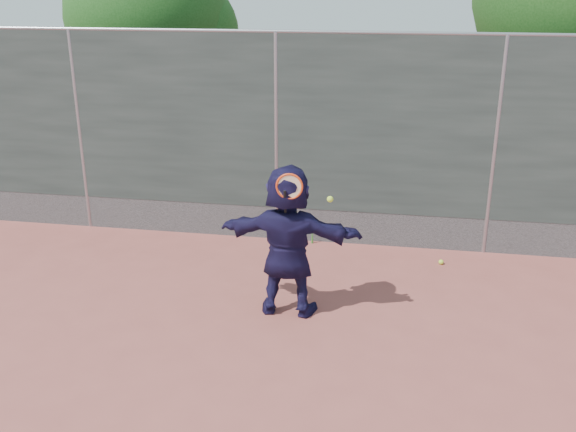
# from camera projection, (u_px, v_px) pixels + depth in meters

# --- Properties ---
(ground) EXTENTS (80.00, 80.00, 0.00)m
(ground) POSITION_uv_depth(u_px,v_px,m) (211.00, 368.00, 6.40)
(ground) COLOR #9E4C42
(ground) RESTS_ON ground
(player) EXTENTS (1.66, 0.58, 1.77)m
(player) POSITION_uv_depth(u_px,v_px,m) (288.00, 241.00, 7.21)
(player) COLOR #1A153C
(player) RESTS_ON ground
(ball_ground) EXTENTS (0.07, 0.07, 0.07)m
(ball_ground) POSITION_uv_depth(u_px,v_px,m) (441.00, 262.00, 8.74)
(ball_ground) COLOR #C3EF35
(ball_ground) RESTS_ON ground
(fence) EXTENTS (20.00, 0.06, 3.03)m
(fence) POSITION_uv_depth(u_px,v_px,m) (276.00, 135.00, 9.10)
(fence) COLOR #38423D
(fence) RESTS_ON ground
(swing_action) EXTENTS (0.61, 0.13, 0.51)m
(swing_action) POSITION_uv_depth(u_px,v_px,m) (293.00, 189.00, 6.79)
(swing_action) COLOR red
(swing_action) RESTS_ON ground
(tree_left) EXTENTS (3.15, 3.00, 4.53)m
(tree_left) POSITION_uv_depth(u_px,v_px,m) (157.00, 21.00, 11.92)
(tree_left) COLOR #382314
(tree_left) RESTS_ON ground
(weed_clump) EXTENTS (0.68, 0.07, 0.30)m
(weed_clump) POSITION_uv_depth(u_px,v_px,m) (295.00, 234.00, 9.44)
(weed_clump) COLOR #387226
(weed_clump) RESTS_ON ground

